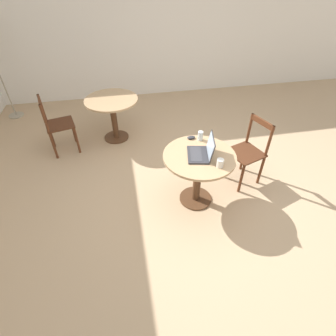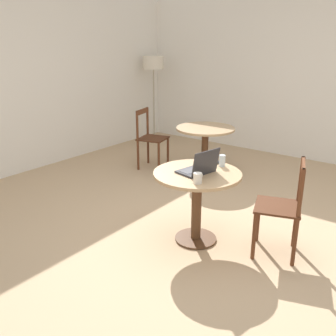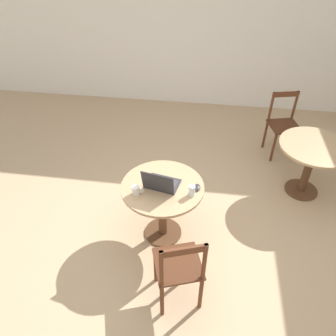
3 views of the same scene
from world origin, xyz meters
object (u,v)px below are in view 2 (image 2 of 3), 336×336
at_px(drinking_glass, 222,161).
at_px(chair_near_front, 282,208).
at_px(floor_lamp, 153,67).
at_px(mouse, 216,162).
at_px(cafe_table_near, 197,188).
at_px(laptop, 199,168).
at_px(chair_mid_back, 151,139).
at_px(mug, 198,178).
at_px(cafe_table_mid, 205,139).

bearing_deg(drinking_glass, chair_near_front, -93.72).
bearing_deg(floor_lamp, chair_near_front, -125.45).
bearing_deg(drinking_glass, mouse, 65.43).
distance_m(cafe_table_near, drinking_glass, 0.38).
xyz_separation_m(mouse, drinking_glass, (-0.05, -0.10, 0.04)).
xyz_separation_m(cafe_table_near, drinking_glass, (0.30, -0.09, 0.22)).
relative_size(chair_near_front, laptop, 2.42).
height_order(chair_near_front, laptop, laptop).
height_order(chair_mid_back, mug, chair_mid_back).
bearing_deg(chair_mid_back, floor_lamp, 37.65).
distance_m(laptop, mouse, 0.35).
bearing_deg(drinking_glass, cafe_table_mid, 37.34).
bearing_deg(cafe_table_near, laptop, -116.76).
bearing_deg(chair_mid_back, laptop, -128.89).
distance_m(chair_near_front, drinking_glass, 0.72).
height_order(chair_near_front, mouse, chair_near_front).
bearing_deg(drinking_glass, mug, -173.43).
relative_size(cafe_table_mid, laptop, 2.23).
xyz_separation_m(floor_lamp, drinking_glass, (-2.48, -2.90, -0.63)).
xyz_separation_m(cafe_table_near, mug, (-0.23, -0.15, 0.21)).
xyz_separation_m(mug, drinking_glass, (0.52, 0.06, 0.01)).
relative_size(mouse, drinking_glass, 0.89).
xyz_separation_m(chair_mid_back, laptop, (-1.44, -1.79, 0.30)).
relative_size(chair_mid_back, laptop, 2.42).
distance_m(chair_mid_back, mug, 2.55).
bearing_deg(mouse, floor_lamp, 48.95).
bearing_deg(cafe_table_mid, mug, -149.82).
height_order(laptop, drinking_glass, laptop).
bearing_deg(chair_mid_back, mug, -130.84).
bearing_deg(chair_near_front, floor_lamp, 54.55).
distance_m(cafe_table_near, mug, 0.34).
distance_m(cafe_table_near, cafe_table_mid, 1.89).
bearing_deg(floor_lamp, mug, -135.46).
distance_m(cafe_table_near, chair_near_front, 0.79).
height_order(cafe_table_near, chair_near_front, chair_near_front).
bearing_deg(floor_lamp, cafe_table_mid, -121.28).
bearing_deg(laptop, cafe_table_near, 63.24).
xyz_separation_m(chair_mid_back, mouse, (-1.09, -1.76, 0.26)).
height_order(cafe_table_mid, floor_lamp, floor_lamp).
relative_size(cafe_table_mid, chair_mid_back, 0.92).
relative_size(laptop, drinking_glass, 3.27).
height_order(chair_mid_back, floor_lamp, floor_lamp).
bearing_deg(mouse, cafe_table_mid, 35.50).
distance_m(cafe_table_mid, laptop, 1.92).
xyz_separation_m(floor_lamp, laptop, (-2.79, -2.82, -0.64)).
height_order(cafe_table_near, floor_lamp, floor_lamp).
distance_m(mouse, mug, 0.59).
bearing_deg(cafe_table_near, chair_mid_back, 51.00).
distance_m(cafe_table_mid, drinking_glass, 1.71).
relative_size(chair_near_front, drinking_glass, 7.94).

